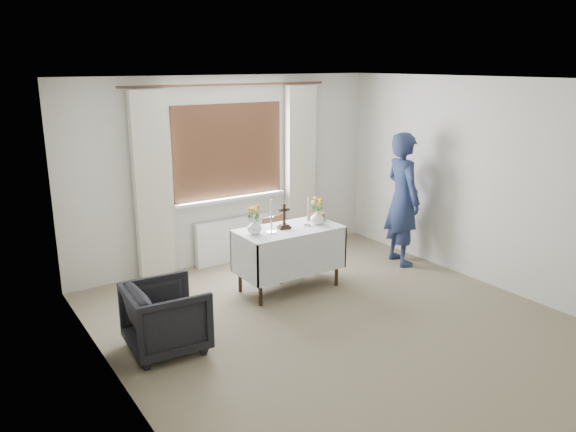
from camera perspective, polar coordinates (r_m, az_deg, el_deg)
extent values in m
plane|color=gray|center=(5.97, 5.61, -11.16)|extent=(5.00, 5.00, 0.00)
cube|color=silver|center=(6.74, 0.09, -4.37)|extent=(1.24, 0.64, 0.76)
imported|color=black|center=(5.51, -12.27, -10.03)|extent=(0.76, 0.74, 0.66)
imported|color=navy|center=(7.64, 11.56, 1.69)|extent=(0.56, 0.73, 1.78)
cube|color=white|center=(7.74, -5.60, -2.43)|extent=(1.10, 0.10, 0.60)
imported|color=white|center=(6.40, -3.43, -1.06)|extent=(0.22, 0.22, 0.18)
imported|color=white|center=(6.78, 2.97, -0.13)|extent=(0.17, 0.17, 0.17)
cylinder|color=brown|center=(7.00, 2.85, -0.01)|extent=(0.28, 0.28, 0.08)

